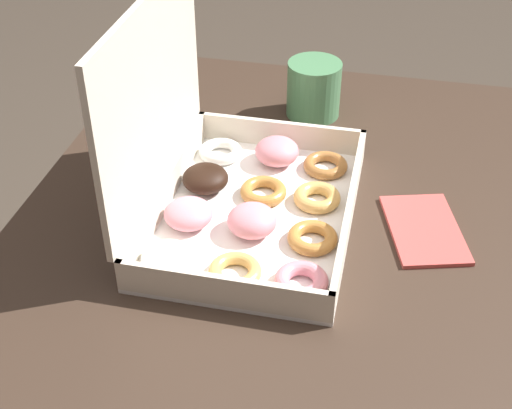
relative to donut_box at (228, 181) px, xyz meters
The scene contains 4 objects.
dining_table 0.20m from the donut_box, 104.88° to the right, with size 0.97×0.78×0.71m.
donut_box is the anchor object (origin of this frame).
coffee_mug 0.30m from the donut_box, 13.23° to the right, with size 0.09×0.09×0.09m.
paper_napkin 0.26m from the donut_box, 85.96° to the right, with size 0.16×0.13×0.01m.
Camera 1 is at (-0.71, -0.09, 1.30)m, focal length 50.00 mm.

